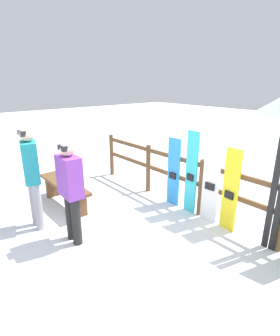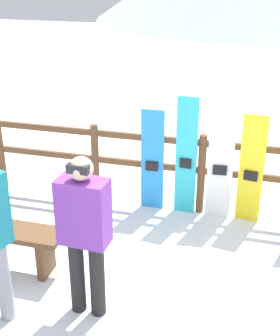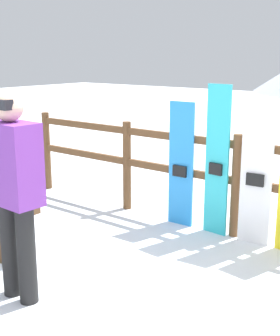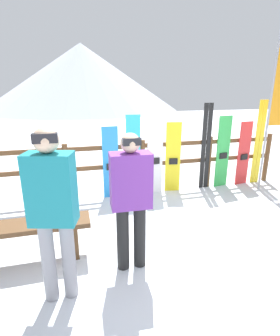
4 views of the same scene
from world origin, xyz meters
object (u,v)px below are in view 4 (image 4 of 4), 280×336
at_px(snowboard_red, 244,154).
at_px(bench, 22,234).
at_px(snowboard_blue, 111,163).
at_px(person_purple, 131,194).
at_px(person_teal, 53,205).
at_px(rental_flag, 277,94).
at_px(snowboard_cyan, 133,156).
at_px(ski_pair_black, 206,147).
at_px(snowboard_white, 155,157).
at_px(ski_pair_yellow, 259,143).
at_px(snowboard_green, 223,152).
at_px(snowboard_yellow, 173,158).

bearing_deg(snowboard_red, bench, -157.81).
bearing_deg(snowboard_blue, person_purple, -92.36).
xyz_separation_m(person_teal, snowboard_blue, (0.87, 2.40, -0.33)).
bearing_deg(rental_flag, snowboard_red, 129.96).
relative_size(person_purple, snowboard_cyan, 1.02).
height_order(ski_pair_black, rental_flag, rental_flag).
bearing_deg(snowboard_red, snowboard_cyan, 180.00).
bearing_deg(snowboard_white, snowboard_red, -0.00).
bearing_deg(ski_pair_black, ski_pair_yellow, 0.00).
distance_m(snowboard_blue, snowboard_green, 2.36).
xyz_separation_m(ski_pair_black, rental_flag, (1.21, -0.37, 1.03)).
height_order(person_teal, snowboard_red, person_teal).
bearing_deg(bench, snowboard_red, 22.19).
height_order(snowboard_yellow, snowboard_red, snowboard_yellow).
distance_m(ski_pair_black, rental_flag, 1.63).
bearing_deg(snowboard_blue, bench, -127.68).
height_order(snowboard_cyan, snowboard_red, snowboard_cyan).
distance_m(snowboard_yellow, ski_pair_black, 0.73).
relative_size(bench, ski_pair_yellow, 0.88).
bearing_deg(person_purple, bench, 161.29).
height_order(ski_pair_black, snowboard_red, ski_pair_black).
bearing_deg(snowboard_red, snowboard_blue, -180.00).
relative_size(snowboard_red, rental_flag, 0.45).
height_order(bench, person_teal, person_teal).
distance_m(snowboard_white, rental_flag, 2.61).
bearing_deg(ski_pair_yellow, snowboard_yellow, -179.90).
relative_size(snowboard_cyan, snowboard_green, 1.05).
distance_m(bench, snowboard_green, 4.06).
bearing_deg(ski_pair_yellow, person_purple, -147.17).
height_order(snowboard_blue, snowboard_red, same).
bearing_deg(snowboard_red, rental_flag, -50.04).
height_order(snowboard_white, snowboard_green, snowboard_green).
bearing_deg(snowboard_red, snowboard_white, 180.00).
bearing_deg(snowboard_cyan, snowboard_blue, -179.98).
bearing_deg(snowboard_cyan, snowboard_yellow, -0.01).
distance_m(snowboard_blue, snowboard_red, 2.86).
relative_size(bench, person_purple, 1.00).
height_order(snowboard_blue, snowboard_white, snowboard_white).
xyz_separation_m(snowboard_blue, rental_flag, (3.17, -0.36, 1.23)).
bearing_deg(ski_pair_black, snowboard_white, -179.82).
xyz_separation_m(snowboard_blue, ski_pair_yellow, (3.20, 0.00, 0.22)).
relative_size(snowboard_blue, snowboard_yellow, 0.97).
xyz_separation_m(snowboard_cyan, ski_pair_black, (1.52, 0.00, 0.10)).
distance_m(person_teal, person_purple, 0.84).
bearing_deg(snowboard_cyan, person_teal, -118.57).
bearing_deg(bench, person_purple, -18.71).
bearing_deg(snowboard_cyan, rental_flag, -7.56).
xyz_separation_m(snowboard_cyan, snowboard_green, (1.92, -0.00, -0.03)).
height_order(bench, snowboard_blue, snowboard_blue).
bearing_deg(snowboard_yellow, snowboard_red, -0.00).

